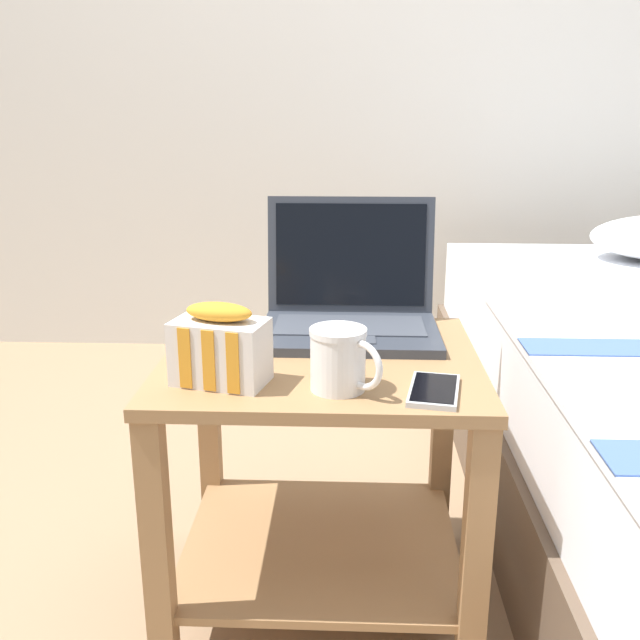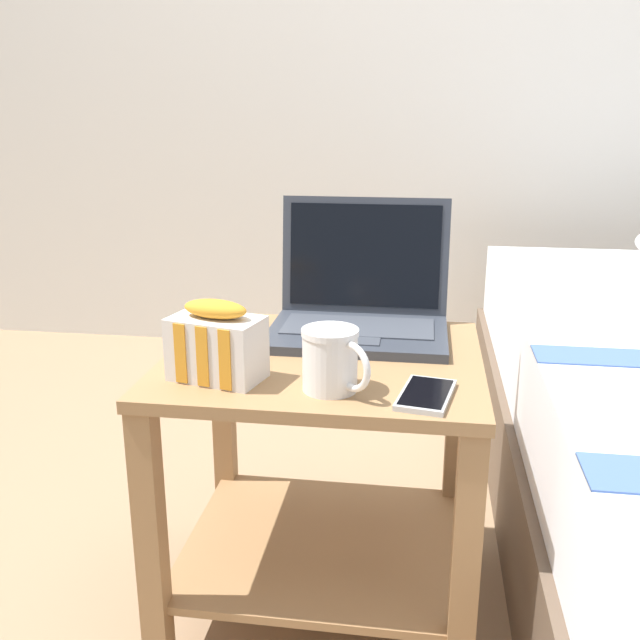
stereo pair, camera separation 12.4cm
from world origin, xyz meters
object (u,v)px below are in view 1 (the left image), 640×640
Objects in this scene: mug_front_left at (340,356)px; snack_bag at (220,347)px; cell_phone at (434,390)px; laptop at (350,306)px.

snack_bag is at bearing 172.94° from mug_front_left.
cell_phone is (0.15, -0.01, -0.05)m from mug_front_left.
laptop is at bearing 87.16° from mug_front_left.
laptop is 0.36m from snack_bag.
mug_front_left is 0.16m from cell_phone.
cell_phone is at bearing -5.39° from snack_bag.
mug_front_left is 0.79× the size of cell_phone.
mug_front_left is 0.20m from snack_bag.
cell_phone is (0.13, -0.32, -0.05)m from laptop.
snack_bag reaches higher than cell_phone.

